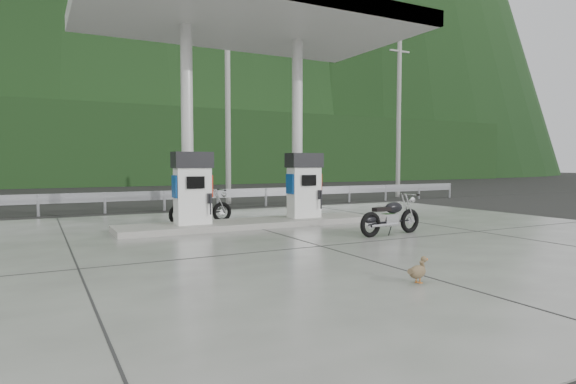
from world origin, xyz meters
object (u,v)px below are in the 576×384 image
gas_pump_right (304,185)px  duck (418,272)px  motorcycle_right (391,217)px  gas_pump_left (192,188)px  motorcycle_left (201,209)px

gas_pump_right → duck: gas_pump_right is taller
motorcycle_right → gas_pump_right: bearing=96.9°
motorcycle_right → duck: 4.59m
gas_pump_left → gas_pump_right: 3.20m
gas_pump_right → motorcycle_right: size_ratio=1.03×
gas_pump_right → motorcycle_right: gas_pump_right is taller
gas_pump_left → motorcycle_left: 1.48m
gas_pump_left → motorcycle_left: (0.59, 1.19, -0.64)m
gas_pump_left → gas_pump_right: same height
motorcycle_left → motorcycle_right: (3.27, -4.12, 0.01)m
gas_pump_left → motorcycle_right: size_ratio=1.03×
gas_pump_right → motorcycle_left: gas_pump_right is taller
gas_pump_right → duck: bearing=-106.6°
motorcycle_right → duck: size_ratio=4.09×
gas_pump_right → motorcycle_right: bearing=-77.3°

